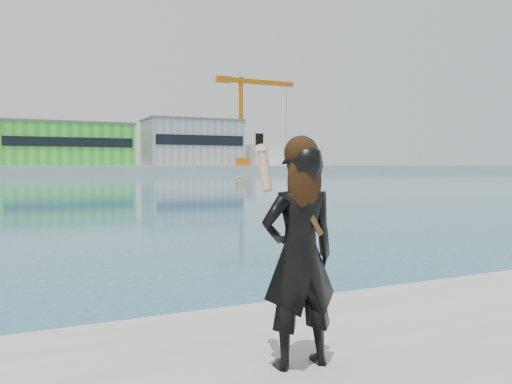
{
  "coord_description": "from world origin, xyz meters",
  "views": [
    {
      "loc": [
        -2.01,
        -3.48,
        2.19
      ],
      "look_at": [
        -0.31,
        0.15,
        1.97
      ],
      "focal_mm": 35.0,
      "sensor_mm": 36.0,
      "label": 1
    }
  ],
  "objects": [
    {
      "name": "warehouse_green",
      "position": [
        8.0,
        127.98,
        7.26
      ],
      "size": [
        30.6,
        16.36,
        10.5
      ],
      "color": "green",
      "rests_on": "far_quay"
    },
    {
      "name": "dock_crane",
      "position": [
        53.2,
        122.0,
        15.07
      ],
      "size": [
        23.0,
        4.0,
        24.0
      ],
      "color": "#C9620B",
      "rests_on": "far_quay"
    },
    {
      "name": "buoy_near",
      "position": [
        29.33,
        70.15,
        0.0
      ],
      "size": [
        0.5,
        0.5,
        0.5
      ],
      "primitive_type": "sphere",
      "color": "yellow",
      "rests_on": "ground"
    },
    {
      "name": "far_quay",
      "position": [
        0.0,
        130.0,
        1.0
      ],
      "size": [
        320.0,
        40.0,
        2.0
      ],
      "primitive_type": "cube",
      "color": "#9E9E99",
      "rests_on": "ground"
    },
    {
      "name": "ancillary_shed",
      "position": [
        62.0,
        126.0,
        5.0
      ],
      "size": [
        12.0,
        10.0,
        6.0
      ],
      "primitive_type": "cube",
      "color": "silver",
      "rests_on": "far_quay"
    },
    {
      "name": "woman",
      "position": [
        -0.31,
        -0.55,
        1.61
      ],
      "size": [
        0.57,
        0.39,
        1.61
      ],
      "rotation": [
        0.0,
        0.0,
        3.11
      ],
      "color": "black",
      "rests_on": "near_quay"
    },
    {
      "name": "flagpole_right",
      "position": [
        22.09,
        121.0,
        6.54
      ],
      "size": [
        1.28,
        0.16,
        8.0
      ],
      "color": "silver",
      "rests_on": "far_quay"
    },
    {
      "name": "warehouse_grey_right",
      "position": [
        40.0,
        127.98,
        8.26
      ],
      "size": [
        25.5,
        15.35,
        12.5
      ],
      "color": "gray",
      "rests_on": "far_quay"
    }
  ]
}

